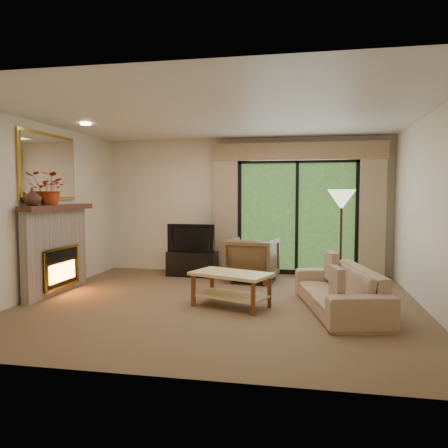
% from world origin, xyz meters
% --- Properties ---
extents(floor, '(5.50, 5.50, 0.00)m').
position_xyz_m(floor, '(0.00, 0.00, 0.00)').
color(floor, brown).
rests_on(floor, ground).
extents(ceiling, '(5.50, 5.50, 0.00)m').
position_xyz_m(ceiling, '(0.00, 0.00, 2.60)').
color(ceiling, silver).
rests_on(ceiling, ground).
extents(wall_back, '(5.00, 0.00, 5.00)m').
position_xyz_m(wall_back, '(0.00, 2.50, 1.30)').
color(wall_back, beige).
rests_on(wall_back, ground).
extents(wall_front, '(5.00, 0.00, 5.00)m').
position_xyz_m(wall_front, '(0.00, -2.50, 1.30)').
color(wall_front, beige).
rests_on(wall_front, ground).
extents(wall_left, '(0.00, 5.00, 5.00)m').
position_xyz_m(wall_left, '(-2.75, 0.00, 1.30)').
color(wall_left, beige).
rests_on(wall_left, ground).
extents(wall_right, '(0.00, 5.00, 5.00)m').
position_xyz_m(wall_right, '(2.75, 0.00, 1.30)').
color(wall_right, beige).
rests_on(wall_right, ground).
extents(fireplace, '(0.24, 1.70, 1.37)m').
position_xyz_m(fireplace, '(-2.63, 0.20, 0.69)').
color(fireplace, gray).
rests_on(fireplace, floor).
extents(mirror, '(0.07, 1.45, 1.02)m').
position_xyz_m(mirror, '(-2.71, 0.20, 1.95)').
color(mirror, gold).
rests_on(mirror, wall_left).
extents(sliding_door, '(2.26, 0.10, 2.16)m').
position_xyz_m(sliding_door, '(1.00, 2.45, 1.10)').
color(sliding_door, black).
rests_on(sliding_door, floor).
extents(curtain_left, '(0.45, 0.18, 2.35)m').
position_xyz_m(curtain_left, '(-0.35, 2.34, 1.20)').
color(curtain_left, tan).
rests_on(curtain_left, floor).
extents(curtain_right, '(0.45, 0.18, 2.35)m').
position_xyz_m(curtain_right, '(2.35, 2.34, 1.20)').
color(curtain_right, tan).
rests_on(curtain_right, floor).
extents(cornice, '(3.20, 0.24, 0.32)m').
position_xyz_m(cornice, '(1.00, 2.36, 2.32)').
color(cornice, '#937251').
rests_on(cornice, wall_back).
extents(media_console, '(0.94, 0.46, 0.46)m').
position_xyz_m(media_console, '(-0.92, 1.95, 0.23)').
color(media_console, black).
rests_on(media_console, floor).
extents(tv, '(0.91, 0.17, 0.52)m').
position_xyz_m(tv, '(-0.92, 1.95, 0.72)').
color(tv, black).
rests_on(tv, media_console).
extents(armchair, '(0.92, 0.95, 0.76)m').
position_xyz_m(armchair, '(0.25, 1.65, 0.38)').
color(armchair, brown).
rests_on(armchair, floor).
extents(sofa, '(1.18, 2.10, 0.58)m').
position_xyz_m(sofa, '(1.61, -0.09, 0.29)').
color(sofa, '#9F8065').
rests_on(sofa, floor).
extents(pillow_near, '(0.17, 0.38, 0.36)m').
position_xyz_m(pillow_near, '(1.54, -0.66, 0.49)').
color(pillow_near, brown).
rests_on(pillow_near, sofa).
extents(pillow_far, '(0.19, 0.42, 0.41)m').
position_xyz_m(pillow_far, '(1.54, 0.48, 0.50)').
color(pillow_far, brown).
rests_on(pillow_far, sofa).
extents(coffee_table, '(1.19, 0.91, 0.47)m').
position_xyz_m(coffee_table, '(0.18, -0.14, 0.24)').
color(coffee_table, '#E0C57E').
rests_on(coffee_table, floor).
extents(floor_lamp, '(0.51, 0.51, 1.60)m').
position_xyz_m(floor_lamp, '(1.71, 1.05, 0.80)').
color(floor_lamp, '#FFF6D0').
rests_on(floor_lamp, floor).
extents(vase, '(0.27, 0.27, 0.26)m').
position_xyz_m(vase, '(-2.61, -0.39, 1.50)').
color(vase, '#48271C').
rests_on(vase, fireplace).
extents(branches, '(0.49, 0.43, 0.50)m').
position_xyz_m(branches, '(-2.61, 0.10, 1.62)').
color(branches, '#AD3A15').
rests_on(branches, fireplace).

